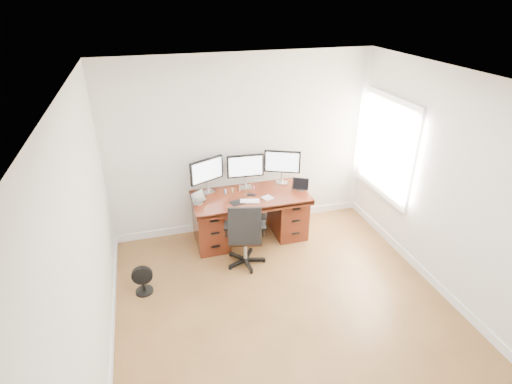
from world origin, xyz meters
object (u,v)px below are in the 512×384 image
object	(u,v)px
monitor_center	(245,167)
keyboard	(250,201)
floor_fan	(143,281)
desk	(250,215)
office_chair	(245,245)

from	to	relation	value
monitor_center	keyboard	xyz separation A→B (m)	(-0.06, -0.46, -0.33)
monitor_center	floor_fan	bearing A→B (deg)	-142.44
desk	floor_fan	size ratio (longest dim) A/B	4.46
office_chair	floor_fan	size ratio (longest dim) A/B	2.58
desk	monitor_center	world-z (taller)	monitor_center
desk	monitor_center	distance (m)	0.72
monitor_center	keyboard	bearing A→B (deg)	-93.50
office_chair	floor_fan	world-z (taller)	office_chair
floor_fan	keyboard	distance (m)	1.78
office_chair	desk	bearing A→B (deg)	83.81
floor_fan	monitor_center	xyz separation A→B (m)	(1.63, 1.08, 0.90)
keyboard	desk	bearing A→B (deg)	89.16
desk	keyboard	bearing A→B (deg)	-105.26
desk	office_chair	bearing A→B (deg)	-110.77
monitor_center	keyboard	size ratio (longest dim) A/B	2.01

